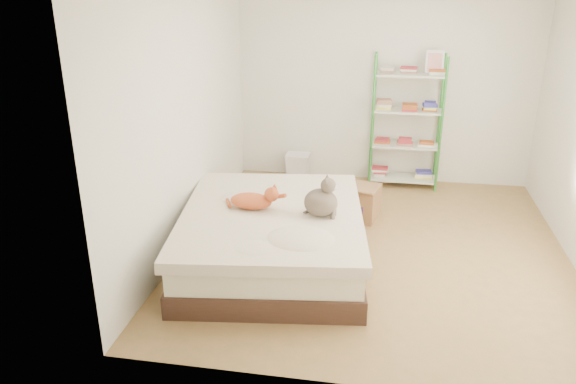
% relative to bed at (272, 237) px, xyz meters
% --- Properties ---
extents(room, '(3.81, 4.21, 2.61)m').
position_rel_bed_xyz_m(room, '(0.96, 0.48, 1.03)').
color(room, '#A27747').
rests_on(room, ground).
extents(bed, '(1.93, 2.30, 0.53)m').
position_rel_bed_xyz_m(bed, '(0.00, 0.00, 0.00)').
color(bed, '#422921').
rests_on(bed, ground).
extents(orange_cat, '(0.48, 0.28, 0.19)m').
position_rel_bed_xyz_m(orange_cat, '(-0.21, 0.04, 0.36)').
color(orange_cat, orange).
rests_on(orange_cat, bed).
extents(grey_cat, '(0.35, 0.30, 0.38)m').
position_rel_bed_xyz_m(grey_cat, '(0.46, -0.02, 0.46)').
color(grey_cat, '#6D5E55').
rests_on(grey_cat, bed).
extents(shelf_unit, '(0.88, 0.36, 1.74)m').
position_rel_bed_xyz_m(shelf_unit, '(1.27, 2.36, 0.59)').
color(shelf_unit, green).
rests_on(shelf_unit, ground).
extents(cardboard_box, '(0.60, 0.60, 0.43)m').
position_rel_bed_xyz_m(cardboard_box, '(0.71, 1.24, -0.08)').
color(cardboard_box, '#906345').
rests_on(cardboard_box, ground).
extents(white_bin, '(0.32, 0.28, 0.36)m').
position_rel_bed_xyz_m(white_bin, '(-0.12, 2.33, -0.09)').
color(white_bin, silver).
rests_on(white_bin, ground).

